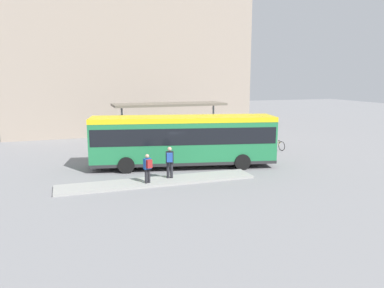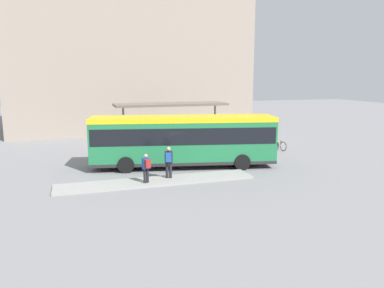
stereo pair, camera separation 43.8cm
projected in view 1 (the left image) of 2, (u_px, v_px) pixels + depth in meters
The scene contains 10 objects.
ground_plane at pixel (184, 167), 24.44m from camera, with size 120.00×120.00×0.00m, color gray.
curb_island at pixel (158, 181), 20.84m from camera, with size 11.02×1.80×0.12m.
city_bus at pixel (184, 138), 24.10m from camera, with size 11.98×4.87×3.31m.
pedestrian_waiting at pixel (170, 160), 21.11m from camera, with size 0.49×0.54×1.80m.
pedestrian_companion at pixel (148, 167), 20.13m from camera, with size 0.45×0.49×1.60m.
bicycle_yellow at pixel (277, 145), 30.20m from camera, with size 0.48×1.77×0.77m.
bicycle_white at pixel (273, 144), 30.83m from camera, with size 0.48×1.53×0.67m.
bicycle_blue at pixel (266, 142), 31.35m from camera, with size 0.48×1.74×0.75m.
station_shelter at pixel (169, 105), 30.06m from camera, with size 9.00×2.73×3.71m.
station_building at pixel (126, 65), 42.25m from camera, with size 24.87×12.85×14.22m.
Camera 1 is at (-7.15, -22.69, 5.81)m, focal length 35.00 mm.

